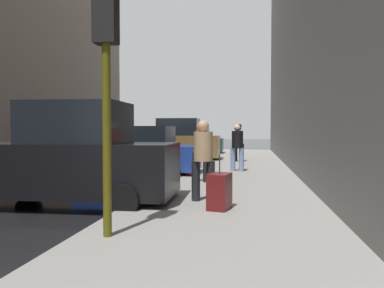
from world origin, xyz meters
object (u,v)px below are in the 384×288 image
Objects in this scene: parked_dark_green_sedan at (192,142)px; rolling_suitcase at (220,191)px; traffic_light at (106,51)px; pedestrian_in_jeans at (237,145)px; parked_blue_sedan at (140,153)px; pedestrian_with_fedora at (239,141)px; parked_black_suv at (71,159)px; pedestrian_in_tan_coat at (203,156)px; parked_bronze_suv at (176,142)px; pedestrian_in_red_jacket at (201,149)px; fire_hydrant at (188,165)px.

parked_dark_green_sedan reaches higher than rolling_suitcase.
traffic_light is 3.46× the size of rolling_suitcase.
parked_dark_green_sedan is 11.36m from pedestrian_in_jeans.
rolling_suitcase is (1.42, 2.06, -2.27)m from traffic_light.
parked_blue_sedan is 2.38× the size of pedestrian_with_fedora.
traffic_light reaches higher than parked_black_suv.
parked_dark_green_sedan is 17.79m from rolling_suitcase.
parked_black_suv is 6.99m from pedestrian_in_jeans.
parked_black_suv is 10.90m from pedestrian_with_fedora.
pedestrian_in_tan_coat is (1.01, 2.80, -1.65)m from traffic_light.
rolling_suitcase is (-0.03, -10.91, -0.65)m from pedestrian_with_fedora.
pedestrian_with_fedora reaches higher than pedestrian_in_jeans.
parked_bronze_suv is at bearing 104.25° from pedestrian_in_tan_coat.
parked_black_suv is 1.10× the size of parked_blue_sedan.
parked_bronze_suv is at bearing 122.09° from pedestrian_in_jeans.
pedestrian_in_tan_coat is at bearing -81.40° from pedestrian_in_red_jacket.
pedestrian_in_tan_coat is (2.86, 0.23, 0.07)m from parked_black_suv.
parked_black_suv is 2.72× the size of pedestrian_in_jeans.
parked_blue_sedan is 8.21m from traffic_light.
parked_blue_sedan is 11.78m from parked_dark_green_sedan.
fire_hydrant is 0.68× the size of rolling_suitcase.
fire_hydrant is 5.40m from rolling_suitcase.
pedestrian_in_red_jacket is at bearing -73.83° from parked_bronze_suv.
pedestrian_in_tan_coat is 1.64× the size of rolling_suitcase.
pedestrian_in_tan_coat is at bearing -94.91° from pedestrian_in_jeans.
parked_black_suv is 4.48× the size of rolling_suitcase.
traffic_light is (1.85, -7.76, 1.91)m from parked_blue_sedan.
pedestrian_with_fedora is (1.45, 12.97, -1.62)m from traffic_light.
pedestrian_in_tan_coat and pedestrian_in_red_jacket have the same top height.
rolling_suitcase reaches higher than fire_hydrant.
parked_bronze_suv reaches higher than pedestrian_in_red_jacket.
pedestrian_with_fedora is at bearing 89.85° from rolling_suitcase.
pedestrian_with_fedora is at bearing 72.39° from parked_black_suv.
parked_black_suv is at bearing -118.80° from pedestrian_in_jeans.
pedestrian_in_red_jacket is (2.42, -13.82, 0.26)m from parked_dark_green_sedan.
parked_dark_green_sedan is at bearing 90.00° from parked_black_suv.
parked_blue_sedan is 2.47× the size of pedestrian_in_tan_coat.
pedestrian_in_red_jacket is at bearing 103.04° from rolling_suitcase.
rolling_suitcase is (0.85, -3.67, -0.61)m from pedestrian_in_red_jacket.
fire_hydrant is (1.80, -6.82, -0.54)m from parked_bronze_suv.
fire_hydrant is 0.41× the size of pedestrian_in_tan_coat.
traffic_light is at bearing -96.36° from pedestrian_with_fedora.
pedestrian_in_jeans is (3.37, 0.94, 0.26)m from parked_blue_sedan.
parked_blue_sedan is 4.06× the size of rolling_suitcase.
pedestrian_in_jeans is (3.37, 6.13, 0.07)m from parked_black_suv.
rolling_suitcase is (3.27, -5.71, -0.36)m from parked_blue_sedan.
parked_blue_sedan reaches higher than fire_hydrant.
pedestrian_in_tan_coat reaches higher than parked_dark_green_sedan.
parked_black_suv is 5.05m from fire_hydrant.
parked_black_suv is at bearing -90.00° from parked_blue_sedan.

